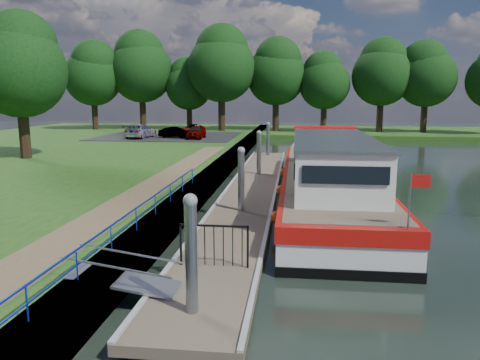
# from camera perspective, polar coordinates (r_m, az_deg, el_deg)

# --- Properties ---
(ground) EXTENTS (160.00, 160.00, 0.00)m
(ground) POSITION_cam_1_polar(r_m,az_deg,el_deg) (10.90, -5.20, -16.45)
(ground) COLOR black
(ground) RESTS_ON ground
(bank_edge) EXTENTS (1.10, 90.00, 0.78)m
(bank_edge) POSITION_cam_1_polar(r_m,az_deg,el_deg) (25.36, -3.89, -0.07)
(bank_edge) COLOR #473D2D
(bank_edge) RESTS_ON ground
(far_bank) EXTENTS (60.00, 18.00, 0.60)m
(far_bank) POSITION_cam_1_polar(r_m,az_deg,el_deg) (62.49, 15.93, 5.55)
(far_bank) COLOR #204714
(far_bank) RESTS_ON ground
(footpath) EXTENTS (1.60, 40.00, 0.05)m
(footpath) POSITION_cam_1_polar(r_m,az_deg,el_deg) (19.12, -13.25, -2.43)
(footpath) COLOR brown
(footpath) RESTS_ON riverbank
(carpark) EXTENTS (14.00, 12.00, 0.06)m
(carpark) POSITION_cam_1_polar(r_m,az_deg,el_deg) (49.46, -8.66, 5.30)
(carpark) COLOR black
(carpark) RESTS_ON riverbank
(blue_fence) EXTENTS (0.04, 18.04, 0.72)m
(blue_fence) POSITION_cam_1_polar(r_m,az_deg,el_deg) (13.89, -13.91, -5.02)
(blue_fence) COLOR #0C2DBF
(blue_fence) RESTS_ON riverbank
(pontoon) EXTENTS (2.50, 30.00, 0.56)m
(pontoon) POSITION_cam_1_polar(r_m,az_deg,el_deg) (23.10, 1.43, -1.58)
(pontoon) COLOR brown
(pontoon) RESTS_ON ground
(mooring_piles) EXTENTS (0.30, 27.30, 3.55)m
(mooring_piles) POSITION_cam_1_polar(r_m,az_deg,el_deg) (22.90, 1.44, 1.11)
(mooring_piles) COLOR gray
(mooring_piles) RESTS_ON ground
(gangway) EXTENTS (2.58, 1.00, 0.92)m
(gangway) POSITION_cam_1_polar(r_m,az_deg,el_deg) (11.57, -13.92, -11.69)
(gangway) COLOR #A5A8AD
(gangway) RESTS_ON ground
(gate_panel) EXTENTS (1.85, 0.05, 1.15)m
(gate_panel) POSITION_cam_1_polar(r_m,az_deg,el_deg) (12.48, -3.19, -7.24)
(gate_panel) COLOR black
(gate_panel) RESTS_ON ground
(barge) EXTENTS (4.36, 21.15, 4.78)m
(barge) POSITION_cam_1_polar(r_m,az_deg,el_deg) (22.90, 10.44, 0.46)
(barge) COLOR black
(barge) RESTS_ON ground
(horizon_trees) EXTENTS (54.38, 10.03, 12.87)m
(horizon_trees) POSITION_cam_1_polar(r_m,az_deg,el_deg) (58.40, 3.19, 13.14)
(horizon_trees) COLOR #332316
(horizon_trees) RESTS_ON ground
(bank_tree_a) EXTENTS (6.12, 6.12, 9.72)m
(bank_tree_a) POSITION_cam_1_polar(r_m,az_deg,el_deg) (34.76, -25.27, 12.74)
(bank_tree_a) COLOR #332316
(bank_tree_a) RESTS_ON riverbank
(car_a) EXTENTS (1.54, 3.76, 1.28)m
(car_a) POSITION_cam_1_polar(r_m,az_deg,el_deg) (46.09, -5.36, 5.86)
(car_a) COLOR #999999
(car_a) RESTS_ON carpark
(car_b) EXTENTS (3.41, 1.80, 1.07)m
(car_b) POSITION_cam_1_polar(r_m,az_deg,el_deg) (46.91, -7.89, 5.76)
(car_b) COLOR #999999
(car_b) RESTS_ON carpark
(car_c) EXTENTS (2.26, 4.76, 1.34)m
(car_c) POSITION_cam_1_polar(r_m,az_deg,el_deg) (47.68, -12.04, 5.86)
(car_c) COLOR #999999
(car_c) RESTS_ON carpark
(car_d) EXTENTS (2.37, 4.11, 1.08)m
(car_d) POSITION_cam_1_polar(r_m,az_deg,el_deg) (51.42, -5.78, 6.18)
(car_d) COLOR #999999
(car_d) RESTS_ON carpark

